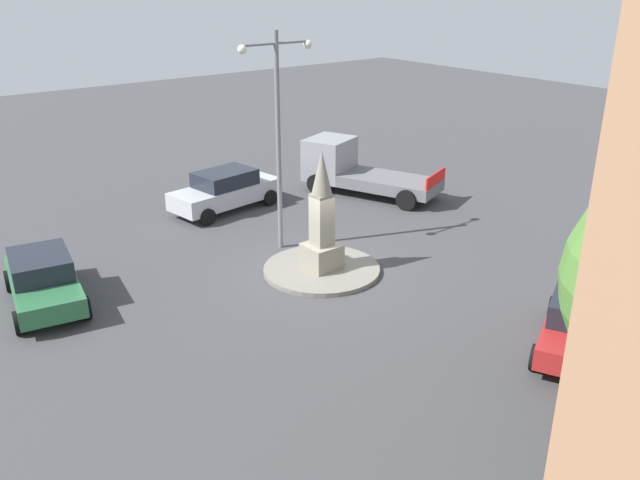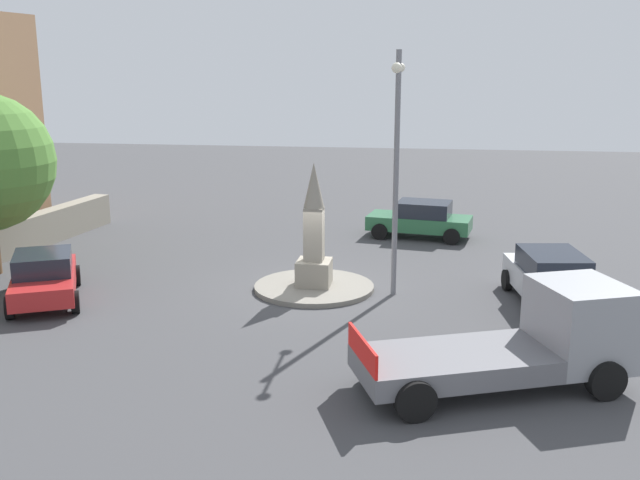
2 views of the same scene
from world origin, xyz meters
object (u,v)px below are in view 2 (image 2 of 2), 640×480
at_px(car_green_approaching, 421,219).
at_px(car_red_passing, 44,277).
at_px(car_silver_parked_left, 552,279).
at_px(streetlamp, 397,150).
at_px(monument, 314,237).
at_px(truck_grey_near_island, 528,341).

bearing_deg(car_green_approaching, car_red_passing, -47.73).
height_order(car_green_approaching, car_silver_parked_left, car_silver_parked_left).
height_order(streetlamp, car_silver_parked_left, streetlamp).
height_order(streetlamp, car_red_passing, streetlamp).
relative_size(monument, car_silver_parked_left, 0.81).
relative_size(car_red_passing, car_green_approaching, 1.00).
distance_m(streetlamp, car_silver_parked_left, 5.75).
xyz_separation_m(car_red_passing, car_silver_parked_left, (-1.66, 14.60, 0.07)).
height_order(car_red_passing, car_green_approaching, car_green_approaching).
bearing_deg(streetlamp, car_red_passing, -78.03).
bearing_deg(monument, car_silver_parked_left, 85.07).
bearing_deg(streetlamp, truck_grey_near_island, 27.67).
height_order(monument, car_red_passing, monument).
relative_size(car_green_approaching, truck_grey_near_island, 0.70).
relative_size(monument, car_green_approaching, 0.89).
bearing_deg(car_red_passing, car_green_approaching, 132.27).
xyz_separation_m(monument, car_green_approaching, (-7.55, 3.16, -0.90)).
distance_m(streetlamp, car_red_passing, 10.92).
height_order(monument, car_silver_parked_left, monument).
bearing_deg(car_silver_parked_left, monument, -94.93).
distance_m(streetlamp, truck_grey_near_island, 7.56).
bearing_deg(monument, truck_grey_near_island, 42.41).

